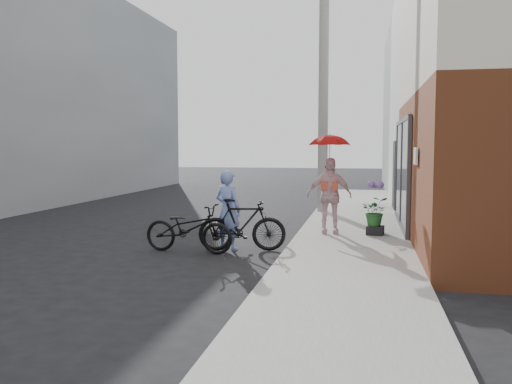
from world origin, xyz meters
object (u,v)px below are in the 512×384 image
(officer, at_px, (228,210))
(bike_right, at_px, (242,225))
(kimono_woman, at_px, (329,195))
(utility_pole, at_px, (323,93))
(planter, at_px, (375,230))
(bike_left, at_px, (189,228))

(officer, relative_size, bike_right, 0.93)
(bike_right, height_order, kimono_woman, kimono_woman)
(utility_pole, xyz_separation_m, bike_right, (-1.08, -5.70, -3.00))
(kimono_woman, bearing_deg, officer, -145.24)
(planter, bearing_deg, bike_left, -149.36)
(kimono_woman, bearing_deg, bike_left, -147.16)
(kimono_woman, xyz_separation_m, planter, (0.98, -0.02, -0.72))
(utility_pole, distance_m, bike_left, 7.06)
(kimono_woman, distance_m, planter, 1.22)
(officer, bearing_deg, bike_right, -173.80)
(bike_left, distance_m, planter, 4.03)
(utility_pole, xyz_separation_m, bike_left, (-2.03, -6.04, -3.04))
(bike_right, distance_m, kimono_woman, 2.35)
(utility_pole, distance_m, bike_right, 6.53)
(utility_pole, bearing_deg, planter, -70.32)
(planter, bearing_deg, officer, -150.14)
(utility_pole, relative_size, kimono_woman, 4.29)
(bike_left, height_order, kimono_woman, kimono_woman)
(bike_right, bearing_deg, officer, 62.10)
(planter, bearing_deg, bike_right, -145.81)
(kimono_woman, height_order, planter, kimono_woman)
(utility_pole, height_order, officer, utility_pole)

